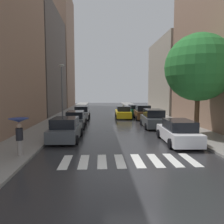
{
  "coord_description": "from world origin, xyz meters",
  "views": [
    {
      "loc": [
        -1.43,
        -8.56,
        3.45
      ],
      "look_at": [
        0.23,
        21.05,
        0.68
      ],
      "focal_mm": 34.36,
      "sensor_mm": 36.0,
      "label": 1
    }
  ],
  "objects": [
    {
      "name": "parked_car_right_nearest",
      "position": [
        3.84,
        5.45,
        0.75
      ],
      "size": [
        2.26,
        4.82,
        1.59
      ],
      "rotation": [
        0.0,
        0.0,
        1.52
      ],
      "color": "silver",
      "rests_on": "ground"
    },
    {
      "name": "street_tree_right",
      "position": [
        6.1,
        7.63,
        5.3
      ],
      "size": [
        5.12,
        5.12,
        7.73
      ],
      "color": "#513823",
      "rests_on": "sidewalk_right"
    },
    {
      "name": "taxi_midroad",
      "position": [
        1.61,
        19.49,
        0.77
      ],
      "size": [
        2.2,
        4.76,
        1.81
      ],
      "rotation": [
        0.0,
        0.0,
        1.54
      ],
      "color": "yellow",
      "rests_on": "ground"
    },
    {
      "name": "parked_car_left_nearest",
      "position": [
        -3.91,
        6.7,
        0.77
      ],
      "size": [
        2.21,
        4.29,
        1.64
      ],
      "rotation": [
        0.0,
        0.0,
        1.55
      ],
      "color": "#474C51",
      "rests_on": "ground"
    },
    {
      "name": "parked_car_left_third",
      "position": [
        -3.78,
        18.93,
        0.78
      ],
      "size": [
        2.03,
        4.11,
        1.67
      ],
      "rotation": [
        0.0,
        0.0,
        1.57
      ],
      "color": "#B2B7BF",
      "rests_on": "ground"
    },
    {
      "name": "ground_plane",
      "position": [
        0.0,
        24.0,
        -0.02
      ],
      "size": [
        28.0,
        72.0,
        0.04
      ],
      "primitive_type": "cube",
      "color": "#27272A"
    },
    {
      "name": "parked_car_left_second",
      "position": [
        -3.85,
        12.67,
        0.74
      ],
      "size": [
        2.03,
        4.55,
        1.58
      ],
      "rotation": [
        0.0,
        0.0,
        1.58
      ],
      "color": "#474C51",
      "rests_on": "ground"
    },
    {
      "name": "building_right_mid",
      "position": [
        11.0,
        26.6,
        5.94
      ],
      "size": [
        6.0,
        12.96,
        11.89
      ],
      "primitive_type": "cube",
      "color": "#9E9384",
      "rests_on": "ground"
    },
    {
      "name": "pedestrian_foreground",
      "position": [
        -5.63,
        2.65,
        1.58
      ],
      "size": [
        1.03,
        1.03,
        1.94
      ],
      "rotation": [
        0.0,
        0.0,
        5.36
      ],
      "color": "gray",
      "rests_on": "sidewalk_left"
    },
    {
      "name": "sidewalk_right",
      "position": [
        6.5,
        24.0,
        0.07
      ],
      "size": [
        3.0,
        72.0,
        0.15
      ],
      "primitive_type": "cube",
      "color": "gray",
      "rests_on": "ground"
    },
    {
      "name": "building_left_far",
      "position": [
        -11.0,
        41.95,
        12.74
      ],
      "size": [
        6.0,
        13.44,
        25.48
      ],
      "primitive_type": "cube",
      "color": "#8C6B56",
      "rests_on": "ground"
    },
    {
      "name": "lamp_post_left",
      "position": [
        -5.55,
        15.09,
        3.81
      ],
      "size": [
        0.6,
        0.28,
        6.28
      ],
      "color": "#595B60",
      "rests_on": "sidewalk_left"
    },
    {
      "name": "sidewalk_left",
      "position": [
        -6.5,
        24.0,
        0.07
      ],
      "size": [
        3.0,
        72.0,
        0.15
      ],
      "primitive_type": "cube",
      "color": "gray",
      "rests_on": "ground"
    },
    {
      "name": "crosswalk_stripes",
      "position": [
        0.0,
        1.86,
        0.01
      ],
      "size": [
        6.75,
        2.2,
        0.01
      ],
      "color": "silver",
      "rests_on": "ground"
    },
    {
      "name": "parked_car_right_fourth",
      "position": [
        3.8,
        23.49,
        0.73
      ],
      "size": [
        2.15,
        4.81,
        1.54
      ],
      "rotation": [
        0.0,
        0.0,
        1.6
      ],
      "color": "#0C4C2D",
      "rests_on": "ground"
    },
    {
      "name": "building_left_mid",
      "position": [
        -11.0,
        26.36,
        8.1
      ],
      "size": [
        6.0,
        15.4,
        16.21
      ],
      "primitive_type": "cube",
      "color": "#564C47",
      "rests_on": "ground"
    },
    {
      "name": "parked_car_right_third",
      "position": [
        3.95,
        18.1,
        0.84
      ],
      "size": [
        2.18,
        4.13,
        1.82
      ],
      "rotation": [
        0.0,
        0.0,
        1.52
      ],
      "color": "brown",
      "rests_on": "ground"
    },
    {
      "name": "parked_car_right_second",
      "position": [
        3.73,
        11.85,
        0.83
      ],
      "size": [
        2.24,
        4.42,
        1.79
      ],
      "rotation": [
        0.0,
        0.0,
        1.53
      ],
      "color": "#474C51",
      "rests_on": "ground"
    }
  ]
}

